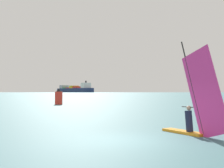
# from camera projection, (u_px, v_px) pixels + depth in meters

# --- Properties ---
(ground_plane) EXTENTS (4000.00, 4000.00, 0.00)m
(ground_plane) POSITION_uv_depth(u_px,v_px,m) (126.00, 140.00, 11.62)
(ground_plane) COLOR #386066
(windsurfer) EXTENTS (2.27, 3.43, 4.48)m
(windsurfer) POSITION_uv_depth(u_px,v_px,m) (195.00, 109.00, 12.98)
(windsurfer) COLOR orange
(windsurfer) RESTS_ON ground_plane
(cargo_ship) EXTENTS (133.72, 171.50, 33.06)m
(cargo_ship) POSITION_uv_depth(u_px,v_px,m) (74.00, 89.00, 871.22)
(cargo_ship) COLOR navy
(cargo_ship) RESTS_ON ground_plane
(distant_headland) EXTENTS (880.13, 638.11, 32.25)m
(distant_headland) POSITION_uv_depth(u_px,v_px,m) (124.00, 89.00, 1742.25)
(distant_headland) COLOR #60665B
(distant_headland) RESTS_ON ground_plane
(channel_buoy) EXTENTS (1.16, 1.16, 2.47)m
(channel_buoy) POSITION_uv_depth(u_px,v_px,m) (59.00, 97.00, 44.32)
(channel_buoy) COLOR red
(channel_buoy) RESTS_ON ground_plane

